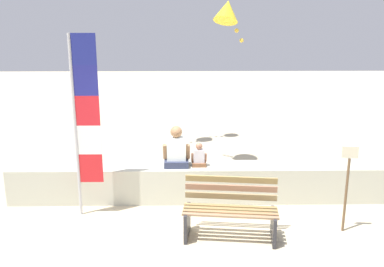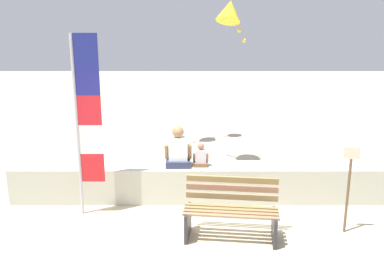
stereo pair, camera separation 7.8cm
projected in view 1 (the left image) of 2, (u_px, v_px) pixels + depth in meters
ground_plane at (197, 221)px, 7.15m from camera, size 40.00×40.00×0.00m
seawall_ledge at (196, 182)px, 7.94m from camera, size 6.71×0.59×0.65m
park_bench at (230, 212)px, 6.57m from camera, size 1.47×0.76×0.88m
person_adult at (176, 151)px, 7.76m from camera, size 0.48×0.35×0.74m
person_child at (199, 157)px, 7.80m from camera, size 0.28×0.21×0.43m
flag_banner at (83, 117)px, 6.97m from camera, size 0.43×0.05×3.01m
kite_yellow at (227, 11)px, 8.15m from camera, size 0.66×0.72×0.86m
sign_post at (347, 182)px, 6.63m from camera, size 0.24×0.04×1.38m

